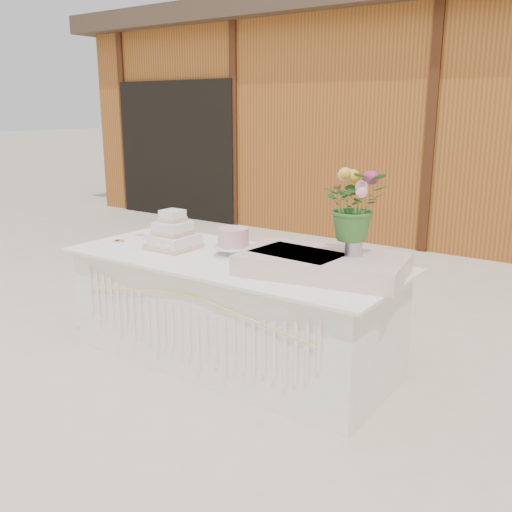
# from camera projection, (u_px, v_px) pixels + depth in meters

# --- Properties ---
(ground) EXTENTS (80.00, 80.00, 0.00)m
(ground) POSITION_uv_depth(u_px,v_px,m) (232.00, 361.00, 4.12)
(ground) COLOR beige
(ground) RESTS_ON ground
(barn) EXTENTS (12.60, 4.60, 3.30)m
(barn) POSITION_uv_depth(u_px,v_px,m) (476.00, 115.00, 8.46)
(barn) COLOR #9E5021
(barn) RESTS_ON ground
(cake_table) EXTENTS (2.40, 1.00, 0.77)m
(cake_table) POSITION_uv_depth(u_px,v_px,m) (231.00, 310.00, 4.02)
(cake_table) COLOR white
(cake_table) RESTS_ON ground
(wedding_cake) EXTENTS (0.32, 0.32, 0.29)m
(wedding_cake) POSITION_uv_depth(u_px,v_px,m) (173.00, 236.00, 4.17)
(wedding_cake) COLOR silver
(wedding_cake) RESTS_ON cake_table
(pink_cake_stand) EXTENTS (0.27, 0.27, 0.20)m
(pink_cake_stand) POSITION_uv_depth(u_px,v_px,m) (233.00, 240.00, 3.96)
(pink_cake_stand) COLOR white
(pink_cake_stand) RESTS_ON cake_table
(satin_runner) EXTENTS (1.09, 0.75, 0.13)m
(satin_runner) POSITION_uv_depth(u_px,v_px,m) (323.00, 264.00, 3.54)
(satin_runner) COLOR beige
(satin_runner) RESTS_ON cake_table
(flower_vase) EXTENTS (0.11, 0.11, 0.15)m
(flower_vase) POSITION_uv_depth(u_px,v_px,m) (354.00, 244.00, 3.47)
(flower_vase) COLOR #AFAFB3
(flower_vase) RESTS_ON satin_runner
(bouquet) EXTENTS (0.50, 0.49, 0.43)m
(bouquet) POSITION_uv_depth(u_px,v_px,m) (356.00, 197.00, 3.40)
(bouquet) COLOR #346528
(bouquet) RESTS_ON flower_vase
(loose_flowers) EXTENTS (0.16, 0.36, 0.02)m
(loose_flowers) POSITION_uv_depth(u_px,v_px,m) (138.00, 237.00, 4.52)
(loose_flowers) COLOR pink
(loose_flowers) RESTS_ON cake_table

